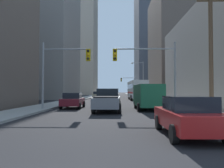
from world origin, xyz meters
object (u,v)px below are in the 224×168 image
city_bus (137,89)px  traffic_signal_near_right (147,63)px  sedan_red (188,116)px  sedan_maroon (73,100)px  traffic_signal_near_left (64,64)px  sedan_navy (111,98)px  cargo_van_green (148,96)px  traffic_signal_far_right (129,82)px  pickup_truck_grey (108,100)px  sedan_beige (97,95)px

city_bus → traffic_signal_near_right: traffic_signal_near_right is taller
sedan_red → sedan_maroon: same height
sedan_maroon → traffic_signal_near_left: (-0.38, -2.25, 3.30)m
sedan_navy → traffic_signal_near_right: traffic_signal_near_right is taller
cargo_van_green → sedan_navy: bearing=110.4°
cargo_van_green → traffic_signal_near_left: (-7.47, -0.63, 2.78)m
cargo_van_green → traffic_signal_far_right: traffic_signal_far_right is taller
sedan_red → traffic_signal_near_left: bearing=124.8°
traffic_signal_near_right → pickup_truck_grey: bearing=-163.5°
sedan_navy → sedan_maroon: bearing=-113.3°
city_bus → traffic_signal_near_left: size_ratio=1.93×
city_bus → sedan_maroon: city_bus is taller
pickup_truck_grey → sedan_red: pickup_truck_grey is taller
cargo_van_green → sedan_beige: cargo_van_green is taller
sedan_red → traffic_signal_near_left: (-7.47, 10.74, 3.30)m
sedan_navy → traffic_signal_near_right: bearing=-71.3°
sedan_beige → sedan_red: bearing=-79.7°
pickup_truck_grey → sedan_beige: size_ratio=1.29×
pickup_truck_grey → traffic_signal_near_right: (3.43, 1.02, 3.19)m
city_bus → traffic_signal_near_right: (-0.87, -20.70, 2.19)m
traffic_signal_near_left → cargo_van_green: bearing=4.8°
cargo_van_green → sedan_navy: 10.38m
pickup_truck_grey → sedan_beige: bearing=96.9°
city_bus → sedan_maroon: 20.08m
sedan_maroon → traffic_signal_far_right: bearing=79.8°
traffic_signal_near_left → traffic_signal_near_right: bearing=0.0°
city_bus → traffic_signal_far_right: traffic_signal_far_right is taller
traffic_signal_far_right → cargo_van_green: bearing=-90.7°
pickup_truck_grey → traffic_signal_near_right: traffic_signal_near_right is taller
pickup_truck_grey → sedan_navy: 11.36m
sedan_navy → traffic_signal_far_right: traffic_signal_far_right is taller
sedan_maroon → traffic_signal_near_left: bearing=-99.6°
city_bus → cargo_van_green: city_bus is taller
city_bus → sedan_red: (-0.78, -31.44, -1.16)m
traffic_signal_near_right → traffic_signal_far_right: same height
cargo_van_green → sedan_beige: bearing=104.4°
sedan_navy → traffic_signal_near_right: 11.43m
sedan_beige → traffic_signal_near_right: size_ratio=0.71×
city_bus → sedan_navy: (-4.38, -10.35, -1.16)m
sedan_beige → traffic_signal_near_left: (-0.40, -28.08, 3.30)m
sedan_red → cargo_van_green: bearing=90.0°
city_bus → sedan_red: city_bus is taller
cargo_van_green → sedan_red: 11.38m
traffic_signal_near_right → traffic_signal_far_right: (0.61, 44.60, -0.06)m
cargo_van_green → traffic_signal_near_left: size_ratio=0.88×
sedan_beige → cargo_van_green: bearing=-75.6°
sedan_navy → sedan_beige: size_ratio=1.00×
city_bus → sedan_red: 31.47m
city_bus → cargo_van_green: size_ratio=2.19×
sedan_beige → traffic_signal_far_right: bearing=65.4°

